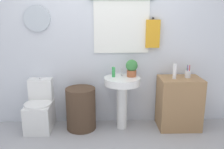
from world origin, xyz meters
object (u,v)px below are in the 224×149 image
toilet (40,110)px  pedestal_sink (122,90)px  wooden_cabinet (179,103)px  soap_bottle (114,72)px  laundry_hamper (81,109)px  lotion_bottle (175,71)px  potted_plant (132,68)px  toothbrush_cup (188,74)px

toilet → pedestal_sink: size_ratio=0.96×
wooden_cabinet → soap_bottle: bearing=177.0°
toilet → pedestal_sink: (1.20, -0.03, 0.30)m
pedestal_sink → wooden_cabinet: bearing=-0.0°
toilet → laundry_hamper: 0.60m
pedestal_sink → wooden_cabinet: size_ratio=1.02×
laundry_hamper → wooden_cabinet: wooden_cabinet is taller
toilet → lotion_bottle: lotion_bottle is taller
laundry_hamper → potted_plant: bearing=4.7°
laundry_hamper → toothbrush_cup: (1.54, 0.02, 0.50)m
wooden_cabinet → lotion_bottle: size_ratio=3.53×
pedestal_sink → soap_bottle: size_ratio=5.47×
laundry_hamper → pedestal_sink: bearing=0.0°
potted_plant → lotion_bottle: 0.60m
potted_plant → lotion_bottle: (0.59, -0.10, -0.04)m
laundry_hamper → toothbrush_cup: bearing=0.7°
wooden_cabinet → soap_bottle: (-0.96, 0.05, 0.46)m
lotion_bottle → potted_plant: bearing=170.4°
toilet → toothbrush_cup: bearing=-0.4°
laundry_hamper → toothbrush_cup: toothbrush_cup is taller
soap_bottle → potted_plant: (0.26, 0.01, 0.06)m
toilet → toothbrush_cup: 2.20m
laundry_hamper → lotion_bottle: size_ratio=2.88×
pedestal_sink → toothbrush_cup: size_ratio=4.15×
toothbrush_cup → potted_plant: bearing=177.1°
soap_bottle → potted_plant: size_ratio=0.57×
pedestal_sink → soap_bottle: 0.29m
potted_plant → toothbrush_cup: (0.80, -0.04, -0.09)m
wooden_cabinet → potted_plant: potted_plant is taller
potted_plant → lotion_bottle: bearing=-9.6°
wooden_cabinet → pedestal_sink: bearing=180.0°
toothbrush_cup → wooden_cabinet: bearing=-169.2°
pedestal_sink → lotion_bottle: bearing=-3.1°
toilet → lotion_bottle: bearing=-2.2°
pedestal_sink → toothbrush_cup: (0.94, 0.02, 0.23)m
laundry_hamper → lotion_bottle: bearing=-1.7°
soap_bottle → laundry_hamper: bearing=-174.0°
toilet → soap_bottle: (1.08, 0.02, 0.56)m
toilet → wooden_cabinet: bearing=-0.9°
pedestal_sink → potted_plant: bearing=23.2°
pedestal_sink → lotion_bottle: 0.79m
lotion_bottle → laundry_hamper: bearing=178.3°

